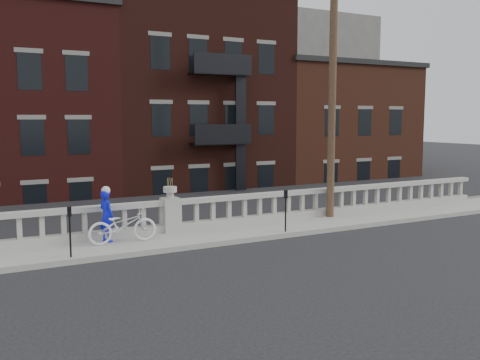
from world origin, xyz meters
name	(u,v)px	position (x,y,z in m)	size (l,w,h in m)	color
ground	(225,265)	(0.00, 0.00, 0.00)	(120.00, 120.00, 0.00)	black
sidewalk	(182,239)	(0.00, 3.00, 0.07)	(32.00, 2.20, 0.15)	gray
balustrade	(170,216)	(0.00, 3.95, 0.64)	(28.00, 0.34, 1.03)	gray
planter_pedestal	(170,211)	(0.00, 3.95, 0.83)	(0.55, 0.55, 1.76)	gray
lower_level	(71,136)	(0.56, 23.04, 2.63)	(80.00, 44.00, 20.80)	#605E59
utility_pole	(333,79)	(6.20, 3.60, 5.24)	(1.60, 0.28, 10.00)	#422D1E
parking_meter_b	(70,226)	(-3.50, 2.15, 1.00)	(0.10, 0.09, 1.36)	black
parking_meter_c	(286,206)	(3.28, 2.15, 1.00)	(0.10, 0.09, 1.36)	black
bicycle	(123,225)	(-1.82, 3.11, 0.68)	(0.71, 2.03, 1.06)	white
cyclist	(107,216)	(-2.19, 3.49, 0.93)	(0.57, 0.37, 1.56)	#0E14D5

